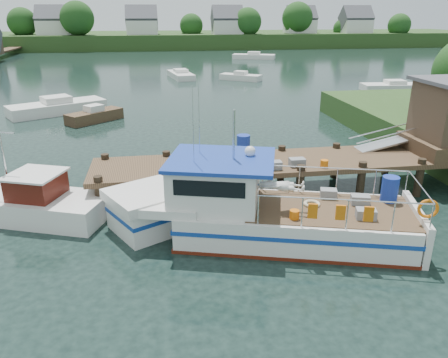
{
  "coord_description": "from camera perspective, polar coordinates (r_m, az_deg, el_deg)",
  "views": [
    {
      "loc": [
        -3.35,
        -16.27,
        7.03
      ],
      "look_at": [
        -1.0,
        -1.5,
        1.3
      ],
      "focal_mm": 35.0,
      "sensor_mm": 36.0,
      "label": 1
    }
  ],
  "objects": [
    {
      "name": "ground_plane",
      "position": [
        18.04,
        2.39,
        -2.0
      ],
      "size": [
        160.0,
        160.0,
        0.0
      ],
      "primitive_type": "plane",
      "color": "black"
    },
    {
      "name": "far_shore",
      "position": [
        98.82,
        -7.45,
        17.93
      ],
      "size": [
        140.0,
        42.55,
        9.22
      ],
      "color": "#28441C",
      "rests_on": "ground"
    },
    {
      "name": "dock",
      "position": [
        19.63,
        21.56,
        5.36
      ],
      "size": [
        16.6,
        3.0,
        4.78
      ],
      "color": "#4A3623",
      "rests_on": "ground"
    },
    {
      "name": "lobster_boat",
      "position": [
        14.4,
        4.04,
        -4.21
      ],
      "size": [
        10.44,
        5.43,
        5.07
      ],
      "rotation": [
        0.0,
        0.0,
        -0.29
      ],
      "color": "silver",
      "rests_on": "ground"
    },
    {
      "name": "work_boat",
      "position": [
        17.53,
        -25.03,
        -2.71
      ],
      "size": [
        6.81,
        4.07,
        3.64
      ],
      "rotation": [
        0.0,
        0.0,
        -0.37
      ],
      "color": "silver",
      "rests_on": "ground"
    },
    {
      "name": "moored_rowboat",
      "position": [
        31.44,
        -16.55,
        7.97
      ],
      "size": [
        3.81,
        3.6,
        1.14
      ],
      "rotation": [
        0.0,
        0.0,
        0.2
      ],
      "color": "#4A3623",
      "rests_on": "ground"
    },
    {
      "name": "moored_far",
      "position": [
        72.86,
        3.92,
        15.71
      ],
      "size": [
        7.06,
        4.52,
        1.14
      ],
      "rotation": [
        0.0,
        0.0,
        -0.1
      ],
      "color": "silver",
      "rests_on": "ground"
    },
    {
      "name": "moored_a",
      "position": [
        34.99,
        -20.94,
        8.78
      ],
      "size": [
        7.1,
        5.33,
        1.26
      ],
      "rotation": [
        0.0,
        0.0,
        0.16
      ],
      "color": "silver",
      "rests_on": "ground"
    },
    {
      "name": "moored_b",
      "position": [
        49.38,
        2.19,
        13.2
      ],
      "size": [
        4.61,
        3.86,
        1.0
      ],
      "rotation": [
        0.0,
        0.0,
        0.0
      ],
      "color": "silver",
      "rests_on": "ground"
    },
    {
      "name": "moored_c",
      "position": [
        45.78,
        21.38,
        11.18
      ],
      "size": [
        6.35,
        2.64,
        0.98
      ],
      "rotation": [
        0.0,
        0.0,
        -0.26
      ],
      "color": "silver",
      "rests_on": "ground"
    },
    {
      "name": "moored_d",
      "position": [
        51.28,
        -5.66,
        13.4
      ],
      "size": [
        2.96,
        6.17,
        1.01
      ],
      "rotation": [
        0.0,
        0.0,
        -0.36
      ],
      "color": "silver",
      "rests_on": "ground"
    }
  ]
}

